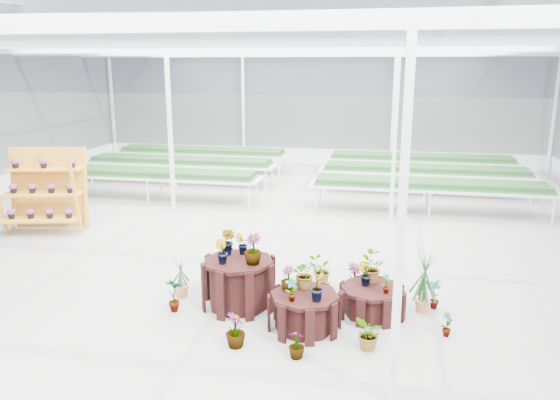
% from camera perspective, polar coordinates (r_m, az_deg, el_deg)
% --- Properties ---
extents(ground_plane, '(24.00, 24.00, 0.00)m').
position_cam_1_polar(ground_plane, '(11.11, -4.26, -6.94)').
color(ground_plane, gray).
rests_on(ground_plane, ground).
extents(greenhouse_shell, '(18.00, 24.00, 4.50)m').
position_cam_1_polar(greenhouse_shell, '(10.51, -4.48, 4.59)').
color(greenhouse_shell, white).
rests_on(greenhouse_shell, ground).
extents(steel_frame, '(18.00, 24.00, 4.50)m').
position_cam_1_polar(steel_frame, '(10.51, -4.48, 4.59)').
color(steel_frame, silver).
rests_on(steel_frame, ground).
extents(nursery_benches, '(16.00, 7.00, 0.84)m').
position_cam_1_polar(nursery_benches, '(17.77, 1.83, 2.54)').
color(nursery_benches, silver).
rests_on(nursery_benches, ground).
extents(plinth_tall, '(1.46, 1.46, 0.82)m').
position_cam_1_polar(plinth_tall, '(9.24, -4.31, -8.65)').
color(plinth_tall, black).
rests_on(plinth_tall, ground).
extents(plinth_mid, '(1.36, 1.36, 0.58)m').
position_cam_1_polar(plinth_mid, '(8.53, 2.57, -11.56)').
color(plinth_mid, black).
rests_on(plinth_mid, ground).
extents(plinth_low, '(1.31, 1.31, 0.47)m').
position_cam_1_polar(plinth_low, '(9.11, 9.57, -10.37)').
color(plinth_low, black).
rests_on(plinth_low, ground).
extents(shelf_rack, '(2.07, 1.40, 2.00)m').
position_cam_1_polar(shelf_rack, '(14.25, -23.52, 0.85)').
color(shelf_rack, '#C48322').
rests_on(shelf_rack, ground).
extents(nursery_plants, '(4.75, 3.09, 1.33)m').
position_cam_1_polar(nursery_plants, '(9.06, 3.34, -8.37)').
color(nursery_plants, '#1F421E').
rests_on(nursery_plants, ground).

